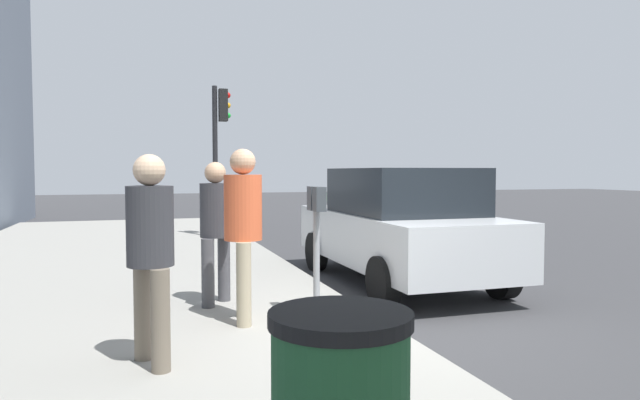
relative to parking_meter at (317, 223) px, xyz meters
name	(u,v)px	position (x,y,z in m)	size (l,w,h in m)	color
ground_plane	(388,337)	(-0.47, -0.63, -1.17)	(80.00, 80.00, 0.00)	#38383A
sidewalk_slab	(74,360)	(-0.47, 2.37, -1.09)	(28.00, 6.00, 0.15)	gray
parking_meter	(317,223)	(0.00, 0.00, 0.00)	(0.36, 0.12, 1.41)	gray
pedestrian_at_meter	(243,219)	(0.06, 0.78, 0.06)	(0.54, 0.39, 1.81)	tan
pedestrian_bystander	(150,243)	(-1.04, 1.73, -0.02)	(0.50, 0.37, 1.71)	#726656
parking_officer	(216,222)	(0.93, 0.96, -0.04)	(0.44, 0.38, 1.68)	#47474C
parked_sedan_near	(399,225)	(2.08, -1.98, -0.27)	(4.41, 1.98, 1.77)	silver
traffic_signal	(219,136)	(7.81, -0.01, 1.41)	(0.24, 0.44, 3.60)	black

